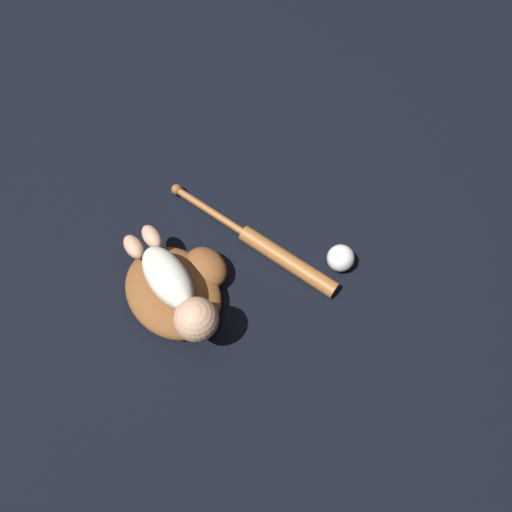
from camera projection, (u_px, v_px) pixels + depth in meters
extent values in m
plane|color=black|center=(149.00, 300.00, 1.35)|extent=(6.00, 6.00, 0.00)
ellipsoid|color=brown|center=(173.00, 292.00, 1.32)|extent=(0.30, 0.25, 0.08)
ellipsoid|color=brown|center=(206.00, 268.00, 1.35)|extent=(0.14, 0.11, 0.08)
ellipsoid|color=silver|center=(168.00, 277.00, 1.24)|extent=(0.21, 0.13, 0.09)
sphere|color=tan|center=(196.00, 319.00, 1.18)|extent=(0.11, 0.11, 0.11)
ellipsoid|color=tan|center=(152.00, 237.00, 1.32)|extent=(0.08, 0.06, 0.04)
ellipsoid|color=tan|center=(134.00, 247.00, 1.31)|extent=(0.08, 0.06, 0.04)
cylinder|color=#9E602D|center=(288.00, 261.00, 1.38)|extent=(0.31, 0.10, 0.05)
cylinder|color=#9E602D|center=(209.00, 211.00, 1.46)|extent=(0.25, 0.07, 0.02)
sphere|color=brown|center=(177.00, 190.00, 1.49)|extent=(0.03, 0.03, 0.03)
sphere|color=white|center=(341.00, 258.00, 1.37)|extent=(0.08, 0.08, 0.08)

